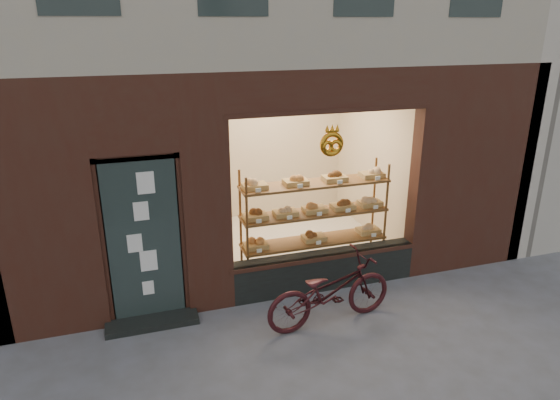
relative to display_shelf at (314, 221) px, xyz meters
name	(u,v)px	position (x,y,z in m)	size (l,w,h in m)	color
ground	(362,390)	(-0.45, -2.55, -0.87)	(90.00, 90.00, 0.00)	#525252
display_shelf	(314,221)	(0.00, 0.00, 0.00)	(2.20, 0.45, 1.70)	brown
bicycle	(330,291)	(-0.28, -1.28, -0.42)	(0.60, 1.72, 0.90)	black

